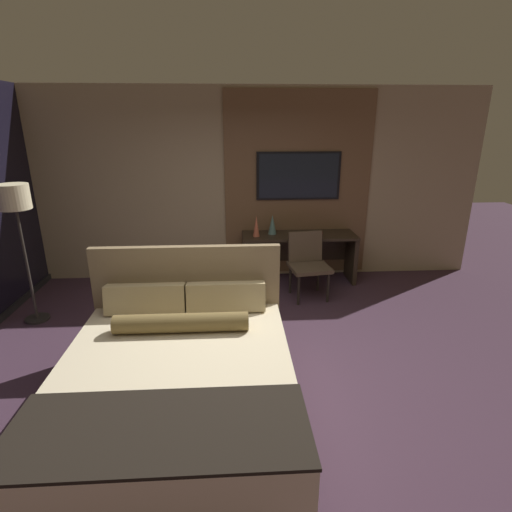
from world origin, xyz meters
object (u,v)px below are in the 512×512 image
Objects in this scene: vase_tall at (256,226)px; book at (315,233)px; desk_chair at (307,259)px; floor_lamp at (16,208)px; vase_short at (272,224)px; desk at (298,249)px; tv at (298,176)px; bed at (178,381)px.

vase_tall is 0.88m from book.
desk_chair is 0.53× the size of floor_lamp.
desk is at bearing -3.22° from vase_short.
vase_short is (3.01, 1.12, -0.52)m from floor_lamp.
tv is 0.98m from vase_tall.
vase_short is at bearing 20.44° from floor_lamp.
vase_tall is (-0.67, 0.46, 0.36)m from desk_chair.
desk is 0.55m from vase_short.
floor_lamp is 3.25m from vase_short.
floor_lamp is at bearing -162.11° from desk.
tv is 1.39× the size of desk_chair.
vase_tall reaches higher than desk.
tv reaches higher than bed.
floor_lamp is (-3.40, -1.10, 0.90)m from desk.
desk_chair is 3.11× the size of vase_short.
floor_lamp is (-3.43, -0.54, 0.87)m from desk_chair.
floor_lamp reaches higher than desk_chair.
tv is 1.29m from desk_chair.
bed is at bearing -109.99° from vase_short.
desk is 5.86× the size of vase_short.
tv is (1.45, 3.10, 1.23)m from bed.
book is (0.87, 0.06, -0.14)m from vase_tall.
vase_tall is at bearing 19.94° from floor_lamp.
tv reaches higher than desk_chair.
vase_tall is 0.27m from vase_short.
tv reaches higher than vase_short.
vase_tall is (2.76, 1.00, -0.51)m from floor_lamp.
desk_chair is (0.03, -0.78, -1.03)m from tv.
bed is at bearing -130.74° from desk_chair.
vase_short is 0.64m from book.
desk is at bearing 17.89° from floor_lamp.
desk_chair is (1.48, 2.32, 0.21)m from bed.
floor_lamp reaches higher than bed.
vase_short is (0.24, 0.12, -0.01)m from vase_tall.
desk is (1.45, 2.87, 0.18)m from bed.
vase_tall reaches higher than desk_chair.
tv reaches higher than desk.
book is (0.23, -0.26, -0.81)m from tv.
desk_chair is 0.89m from vase_tall.
floor_lamp is at bearing -179.14° from desk_chair.
floor_lamp is 3.84m from book.
vase_short is at bearing 176.78° from desk.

